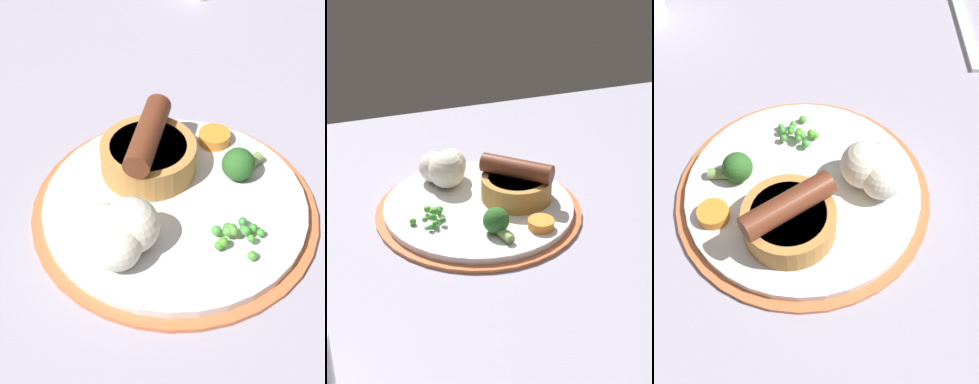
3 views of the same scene
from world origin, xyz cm
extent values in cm
cube|color=#9E99AD|center=(0.00, 0.00, 1.50)|extent=(110.00, 80.00, 3.00)
cylinder|color=#CC6B3D|center=(-0.75, -2.97, 3.25)|extent=(27.46, 27.46, 0.50)
cylinder|color=silver|center=(-0.75, -2.97, 3.70)|extent=(25.27, 25.27, 1.40)
cylinder|color=#BC8442|center=(-6.06, -2.81, 5.99)|extent=(9.47, 9.47, 3.17)
cylinder|color=#33190C|center=(-6.06, -2.81, 7.42)|extent=(7.58, 7.58, 0.30)
cylinder|color=brown|center=(-6.06, -2.81, 8.87)|extent=(8.89, 8.54, 2.59)
sphere|color=#59A03A|center=(5.73, -1.02, 5.66)|extent=(0.99, 0.99, 0.99)
sphere|color=green|center=(6.38, -2.81, 5.08)|extent=(0.80, 0.80, 0.80)
sphere|color=#48913C|center=(5.21, -1.09, 5.40)|extent=(0.85, 0.85, 0.85)
sphere|color=#479242|center=(5.17, 0.62, 5.15)|extent=(0.84, 0.84, 0.84)
sphere|color=green|center=(6.25, 1.02, 5.13)|extent=(0.79, 0.79, 0.79)
sphere|color=green|center=(6.45, 0.03, 5.52)|extent=(0.88, 0.88, 0.88)
sphere|color=#50A52C|center=(6.36, -2.35, 5.32)|extent=(0.94, 0.94, 0.94)
sphere|color=green|center=(6.96, 1.35, 4.96)|extent=(0.74, 0.74, 0.74)
sphere|color=green|center=(4.85, -2.05, 5.17)|extent=(0.93, 0.93, 0.93)
sphere|color=#58AA41|center=(5.74, -1.42, 5.57)|extent=(0.97, 0.97, 0.97)
sphere|color=#57A537|center=(6.05, -1.05, 5.68)|extent=(0.84, 0.84, 0.84)
sphere|color=#4E9F35|center=(7.32, -0.18, 5.33)|extent=(0.72, 0.72, 0.72)
sphere|color=#4EA135|center=(6.12, 0.21, 5.39)|extent=(0.76, 0.76, 0.76)
sphere|color=#4C9E38|center=(8.68, -0.82, 4.85)|extent=(0.90, 0.90, 0.90)
sphere|color=#2D6628|center=(-0.61, 4.19, 6.04)|extent=(3.29, 3.29, 3.29)
cylinder|color=#7A9E56|center=(-1.09, 6.28, 4.98)|extent=(1.63, 2.51, 1.15)
sphere|color=silver|center=(0.66, -11.10, 6.63)|extent=(4.46, 4.46, 4.46)
sphere|color=silver|center=(3.02, -11.10, 6.58)|extent=(4.36, 4.36, 4.36)
sphere|color=silver|center=(1.84, -9.05, 6.95)|extent=(5.10, 5.10, 5.10)
cylinder|color=orange|center=(-6.20, 5.20, 4.99)|extent=(4.51, 4.51, 1.17)
cube|color=silver|center=(31.98, -18.78, 3.30)|extent=(17.87, 5.81, 0.60)
camera|label=1|loc=(35.33, -25.77, 48.15)|focal=60.00mm
camera|label=2|loc=(22.41, 66.77, 47.52)|focal=60.00mm
camera|label=3|loc=(-33.22, -11.39, 50.91)|focal=50.00mm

